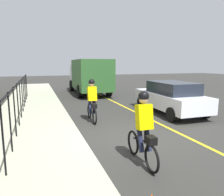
{
  "coord_description": "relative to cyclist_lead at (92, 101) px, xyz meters",
  "views": [
    {
      "loc": [
        -6.1,
        3.08,
        2.45
      ],
      "look_at": [
        2.27,
        0.08,
        1.0
      ],
      "focal_mm": 33.56,
      "sensor_mm": 36.0,
      "label": 1
    }
  ],
  "objects": [
    {
      "name": "box_truck_background",
      "position": [
        8.31,
        -1.88,
        0.64
      ],
      "size": [
        6.76,
        2.67,
        2.78
      ],
      "rotation": [
        0.0,
        0.0,
        -0.02
      ],
      "color": "#2A5828",
      "rests_on": "ground"
    },
    {
      "name": "sidewalk",
      "position": [
        -2.42,
        2.47,
        -0.84
      ],
      "size": [
        40.0,
        3.2,
        0.15
      ],
      "primitive_type": "cube",
      "color": "#A7AA92",
      "rests_on": "ground"
    },
    {
      "name": "lane_line_centre",
      "position": [
        -2.42,
        -2.53,
        -0.91
      ],
      "size": [
        36.0,
        0.12,
        0.01
      ],
      "primitive_type": "cube",
      "color": "yellow",
      "rests_on": "ground"
    },
    {
      "name": "ground_plane",
      "position": [
        -2.42,
        -0.93,
        -0.91
      ],
      "size": [
        80.0,
        80.0,
        0.0
      ],
      "primitive_type": "plane",
      "color": "#2E2D2A"
    },
    {
      "name": "cyclist_follow",
      "position": [
        -4.2,
        -0.2,
        0.0
      ],
      "size": [
        1.71,
        0.37,
        1.83
      ],
      "rotation": [
        0.0,
        0.0,
        -0.03
      ],
      "color": "black",
      "rests_on": "ground"
    },
    {
      "name": "iron_fence",
      "position": [
        -1.42,
        2.87,
        0.36
      ],
      "size": [
        17.8,
        0.04,
        1.6
      ],
      "color": "black",
      "rests_on": "sidewalk"
    },
    {
      "name": "cyclist_lead",
      "position": [
        0.0,
        0.0,
        0.0
      ],
      "size": [
        1.71,
        0.37,
        1.83
      ],
      "rotation": [
        0.0,
        0.0,
        -0.03
      ],
      "color": "black",
      "rests_on": "ground"
    },
    {
      "name": "patrol_sedan",
      "position": [
        0.19,
        -4.07,
        -0.09
      ],
      "size": [
        4.46,
        2.04,
        1.58
      ],
      "rotation": [
        0.0,
        0.0,
        -0.03
      ],
      "color": "white",
      "rests_on": "ground"
    }
  ]
}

